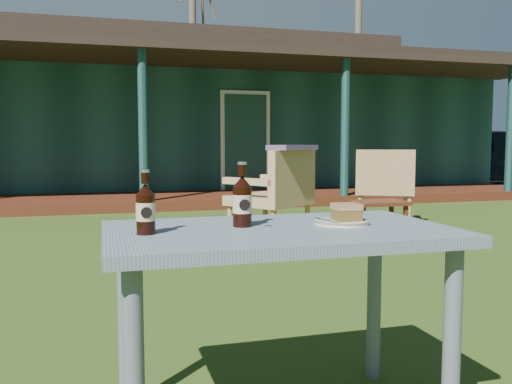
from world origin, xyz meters
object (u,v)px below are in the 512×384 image
object	(u,v)px
cake_slice	(346,212)
cola_bottle_near	(242,201)
armchair_left	(277,191)
armchair_right	(384,183)
plate	(342,222)
side_table	(378,206)
car_near	(499,156)
cafe_table	(279,256)
cola_bottle_far	(146,208)

from	to	relation	value
cake_slice	cola_bottle_near	world-z (taller)	cola_bottle_near
cake_slice	cola_bottle_near	xyz separation A→B (m)	(-0.38, 0.05, 0.05)
cola_bottle_near	armchair_left	xyz separation A→B (m)	(1.22, 3.36, -0.28)
cake_slice	armchair_right	world-z (taller)	armchair_right
plate	side_table	xyz separation A→B (m)	(2.01, 3.41, -0.39)
cake_slice	armchair_left	world-z (taller)	armchair_left
car_near	cafe_table	bearing A→B (deg)	151.34
cake_slice	armchair_left	size ratio (longest dim) A/B	0.10
car_near	cake_slice	world-z (taller)	car_near
car_near	armchair_right	bearing A→B (deg)	145.11
car_near	armchair_right	size ratio (longest dim) A/B	4.48
cafe_table	plate	size ratio (longest dim) A/B	5.88
cola_bottle_near	cake_slice	bearing A→B (deg)	-7.32
cafe_table	cola_bottle_far	distance (m)	0.50
armchair_right	armchair_left	bearing A→B (deg)	-153.34
car_near	cola_bottle_far	world-z (taller)	car_near
car_near	cola_bottle_far	xyz separation A→B (m)	(-9.37, -9.54, 0.08)
plate	armchair_left	bearing A→B (deg)	75.85
car_near	cafe_table	distance (m)	13.05
plate	cake_slice	xyz separation A→B (m)	(0.01, -0.01, 0.04)
cafe_table	cake_slice	size ratio (longest dim) A/B	13.04
plate	side_table	size ratio (longest dim) A/B	0.34
plate	side_table	bearing A→B (deg)	59.49
armchair_right	car_near	bearing A→B (deg)	40.69
plate	cake_slice	distance (m)	0.04
cola_bottle_far	side_table	bearing A→B (deg)	51.71
cola_bottle_near	car_near	bearing A→B (deg)	46.35
armchair_right	side_table	distance (m)	1.02
cafe_table	cola_bottle_far	xyz separation A→B (m)	(-0.46, -0.01, 0.19)
car_near	side_table	world-z (taller)	car_near
cola_bottle_far	armchair_right	bearing A→B (deg)	52.74
cola_bottle_far	armchair_left	distance (m)	3.78
cake_slice	side_table	distance (m)	3.98
cake_slice	cola_bottle_near	distance (m)	0.39
cola_bottle_far	side_table	world-z (taller)	cola_bottle_far
armchair_right	side_table	xyz separation A→B (m)	(-0.54, -0.84, -0.19)
cola_bottle_far	side_table	distance (m)	4.41
car_near	cola_bottle_far	size ratio (longest dim) A/B	20.11
armchair_left	cafe_table	bearing A→B (deg)	-107.90
cola_bottle_near	armchair_right	distance (m)	5.13
armchair_left	side_table	distance (m)	1.17
cafe_table	armchair_right	bearing A→B (deg)	56.78
armchair_right	plate	bearing A→B (deg)	-120.97
armchair_left	armchair_right	xyz separation A→B (m)	(1.69, 0.85, -0.01)
cola_bottle_near	armchair_right	xyz separation A→B (m)	(2.92, 4.21, -0.28)
cafe_table	armchair_right	xyz separation A→B (m)	(2.80, 4.27, -0.09)
car_near	cafe_table	world-z (taller)	car_near
cake_slice	car_near	bearing A→B (deg)	47.73
car_near	cake_slice	distance (m)	12.86
armchair_left	cake_slice	bearing A→B (deg)	-103.89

